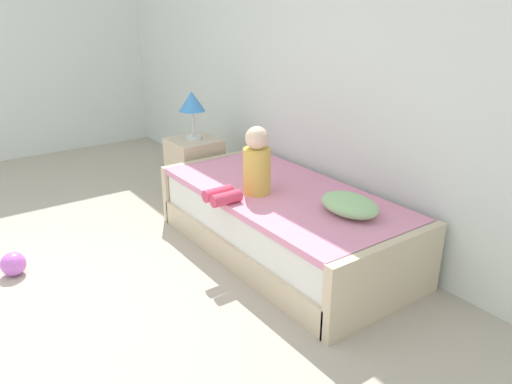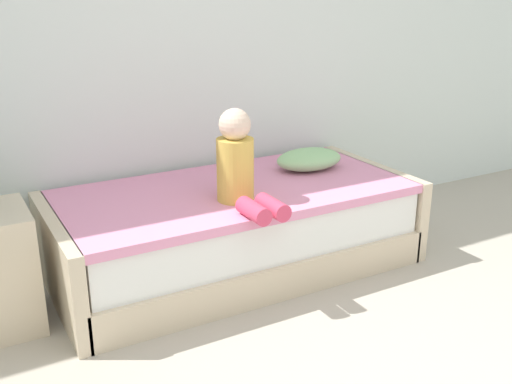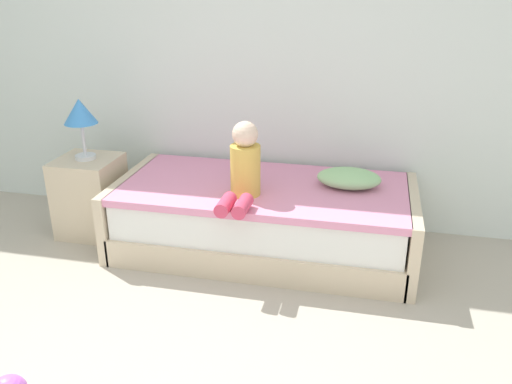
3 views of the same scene
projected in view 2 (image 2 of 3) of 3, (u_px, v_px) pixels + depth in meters
name	position (u px, v px, depth m)	size (l,w,h in m)	color
wall_rear	(152.00, 13.00, 3.49)	(7.20, 0.10, 2.90)	silver
bed	(235.00, 229.00, 3.50)	(2.11, 1.00, 0.50)	beige
child_figure	(239.00, 166.00, 3.12)	(0.20, 0.51, 0.50)	gold
pillow	(309.00, 159.00, 3.74)	(0.44, 0.30, 0.13)	#99CC8C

